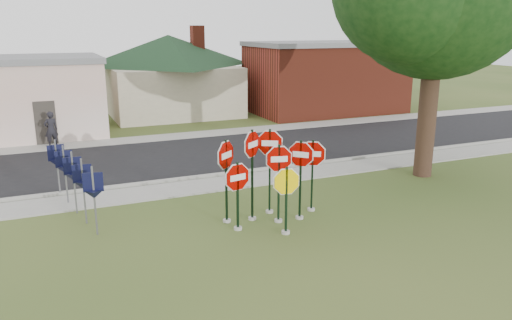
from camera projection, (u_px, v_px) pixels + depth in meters
name	position (u px, v px, depth m)	size (l,w,h in m)	color
ground	(295.00, 239.00, 13.80)	(120.00, 120.00, 0.00)	#334B1C
sidewalk_near	(227.00, 183.00, 18.67)	(60.00, 1.60, 0.06)	gray
road	(193.00, 156.00, 22.67)	(60.00, 7.00, 0.04)	black
sidewalk_far	(170.00, 137.00, 26.48)	(60.00, 1.60, 0.06)	gray
curb	(218.00, 175.00, 19.55)	(60.00, 0.20, 0.14)	gray
stop_sign_center	(279.00, 172.00, 14.63)	(1.06, 0.26, 2.50)	#A4A19A
stop_sign_yellow	(286.00, 193.00, 13.85)	(1.05, 0.24, 2.07)	#A4A19A
stop_sign_left	(238.00, 188.00, 14.12)	(1.09, 0.25, 2.14)	#A4A19A
stop_sign_right	(301.00, 169.00, 14.86)	(0.76, 0.77, 2.57)	#A4A19A
stop_sign_back_right	(270.00, 158.00, 15.31)	(0.96, 0.56, 2.80)	#A4A19A
stop_sign_back_left	(252.00, 161.00, 14.72)	(0.91, 0.66, 2.91)	#A4A19A
stop_sign_far_right	(312.00, 166.00, 15.57)	(0.93, 0.61, 2.42)	#A4A19A
stop_sign_far_left	(226.00, 168.00, 14.58)	(0.92, 0.74, 2.66)	#A4A19A
route_sign_row	(73.00, 176.00, 15.41)	(1.43, 4.63, 2.00)	#59595E
building_house	(169.00, 59.00, 33.15)	(11.60, 11.60, 6.20)	#BEB397
building_brick	(326.00, 77.00, 34.19)	(10.20, 6.20, 4.75)	maroon
bg_tree_right	(381.00, 28.00, 43.86)	(5.60, 5.60, 8.40)	black
pedestrian	(51.00, 129.00, 23.92)	(0.64, 0.42, 1.75)	black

